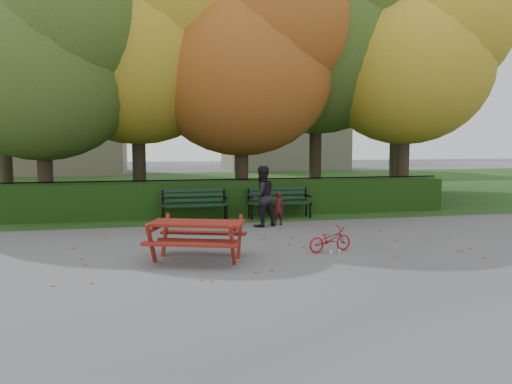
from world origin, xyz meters
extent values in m
plane|color=slate|center=(0.00, 0.00, 0.00)|extent=(90.00, 90.00, 0.00)
plane|color=#153410|center=(0.00, 14.00, 0.01)|extent=(90.00, 90.00, 0.00)
cube|color=#BDB397|center=(-9.00, 26.00, 7.50)|extent=(10.00, 7.00, 15.00)
cube|color=#BDB397|center=(8.00, 28.00, 6.00)|extent=(9.00, 6.00, 12.00)
cube|color=black|center=(0.00, 4.50, 0.50)|extent=(13.00, 0.90, 1.00)
cube|color=black|center=(0.00, 5.30, 0.08)|extent=(14.00, 0.04, 0.04)
cube|color=black|center=(0.00, 5.30, 1.00)|extent=(14.00, 0.04, 0.04)
cylinder|color=black|center=(-6.50, 5.30, 0.50)|extent=(0.03, 0.03, 1.00)
cylinder|color=black|center=(-3.00, 5.30, 0.50)|extent=(0.03, 0.03, 1.00)
cylinder|color=black|center=(0.00, 5.30, 0.50)|extent=(0.03, 0.03, 1.00)
cylinder|color=black|center=(3.00, 5.30, 0.50)|extent=(0.03, 0.03, 1.00)
cylinder|color=black|center=(6.50, 5.30, 0.50)|extent=(0.03, 0.03, 1.00)
cylinder|color=black|center=(-5.50, 5.80, 1.31)|extent=(0.44, 0.44, 2.62)
ellipsoid|color=#2A4918|center=(-5.50, 5.80, 4.12)|extent=(5.60, 5.60, 5.04)
sphere|color=#2A4918|center=(-4.52, 5.10, 5.38)|extent=(4.20, 4.20, 4.20)
cylinder|color=black|center=(-2.80, 7.00, 1.57)|extent=(0.44, 0.44, 3.15)
ellipsoid|color=olive|center=(-2.80, 7.00, 4.95)|extent=(6.40, 6.40, 5.76)
sphere|color=olive|center=(-1.68, 6.20, 6.39)|extent=(4.80, 4.80, 4.80)
cylinder|color=black|center=(0.50, 6.20, 1.40)|extent=(0.44, 0.44, 2.80)
ellipsoid|color=brown|center=(0.50, 6.20, 4.40)|extent=(6.00, 6.00, 5.40)
sphere|color=brown|center=(1.55, 5.45, 5.75)|extent=(4.50, 4.50, 4.50)
cylinder|color=black|center=(3.50, 7.50, 1.75)|extent=(0.44, 0.44, 3.50)
ellipsoid|color=#2A4918|center=(3.50, 7.50, 5.50)|extent=(6.80, 6.80, 6.12)
sphere|color=#2A4918|center=(4.69, 6.65, 7.03)|extent=(5.10, 5.10, 5.10)
cylinder|color=black|center=(6.20, 6.00, 1.49)|extent=(0.44, 0.44, 2.97)
ellipsoid|color=olive|center=(6.20, 6.00, 4.68)|extent=(5.80, 5.80, 5.22)
sphere|color=olive|center=(7.21, 5.28, 5.98)|extent=(4.35, 4.35, 4.35)
cylinder|color=black|center=(-7.50, 9.50, 1.66)|extent=(0.44, 0.44, 3.32)
ellipsoid|color=brown|center=(-7.50, 9.50, 5.23)|extent=(6.60, 6.60, 5.94)
sphere|color=brown|center=(-6.35, 8.68, 6.71)|extent=(4.95, 4.95, 4.95)
cylinder|color=black|center=(8.00, 10.00, 1.57)|extent=(0.44, 0.44, 3.15)
ellipsoid|color=#2A4918|center=(8.00, 10.00, 4.95)|extent=(6.00, 6.00, 5.40)
sphere|color=#2A4918|center=(9.05, 9.25, 6.30)|extent=(4.50, 4.50, 4.50)
cube|color=black|center=(-1.30, 3.42, 0.44)|extent=(1.80, 0.12, 0.04)
cube|color=black|center=(-1.30, 3.60, 0.44)|extent=(1.80, 0.12, 0.04)
cube|color=black|center=(-1.30, 3.78, 0.44)|extent=(1.80, 0.12, 0.04)
cube|color=black|center=(-1.30, 3.87, 0.55)|extent=(1.80, 0.05, 0.10)
cube|color=black|center=(-1.30, 3.87, 0.70)|extent=(1.80, 0.05, 0.10)
cube|color=black|center=(-1.30, 3.87, 0.83)|extent=(1.80, 0.05, 0.10)
cube|color=black|center=(-2.15, 3.60, 0.42)|extent=(0.05, 0.55, 0.06)
cube|color=black|center=(-2.15, 3.87, 0.65)|extent=(0.05, 0.05, 0.41)
cylinder|color=black|center=(-2.15, 3.42, 0.22)|extent=(0.05, 0.05, 0.44)
cylinder|color=black|center=(-2.15, 3.78, 0.22)|extent=(0.05, 0.05, 0.44)
cube|color=black|center=(-2.15, 3.62, 0.62)|extent=(0.05, 0.45, 0.04)
cube|color=black|center=(-0.45, 3.60, 0.42)|extent=(0.05, 0.55, 0.06)
cube|color=black|center=(-0.45, 3.87, 0.65)|extent=(0.05, 0.05, 0.41)
cylinder|color=black|center=(-0.45, 3.42, 0.22)|extent=(0.05, 0.05, 0.44)
cylinder|color=black|center=(-0.45, 3.78, 0.22)|extent=(0.05, 0.05, 0.44)
cube|color=black|center=(-0.45, 3.62, 0.62)|extent=(0.05, 0.45, 0.04)
cube|color=black|center=(1.10, 3.42, 0.44)|extent=(1.80, 0.12, 0.04)
cube|color=black|center=(1.10, 3.60, 0.44)|extent=(1.80, 0.12, 0.04)
cube|color=black|center=(1.10, 3.78, 0.44)|extent=(1.80, 0.12, 0.04)
cube|color=black|center=(1.10, 3.87, 0.55)|extent=(1.80, 0.05, 0.10)
cube|color=black|center=(1.10, 3.87, 0.70)|extent=(1.80, 0.05, 0.10)
cube|color=black|center=(1.10, 3.87, 0.83)|extent=(1.80, 0.05, 0.10)
cube|color=black|center=(0.25, 3.60, 0.42)|extent=(0.05, 0.55, 0.06)
cube|color=black|center=(0.25, 3.87, 0.65)|extent=(0.05, 0.05, 0.41)
cylinder|color=black|center=(0.25, 3.42, 0.22)|extent=(0.05, 0.05, 0.44)
cylinder|color=black|center=(0.25, 3.78, 0.22)|extent=(0.05, 0.05, 0.44)
cube|color=black|center=(0.25, 3.62, 0.62)|extent=(0.05, 0.45, 0.04)
cube|color=black|center=(1.95, 3.60, 0.42)|extent=(0.05, 0.55, 0.06)
cube|color=black|center=(1.95, 3.87, 0.65)|extent=(0.05, 0.05, 0.41)
cylinder|color=black|center=(1.95, 3.42, 0.22)|extent=(0.05, 0.05, 0.44)
cylinder|color=black|center=(1.95, 3.78, 0.22)|extent=(0.05, 0.05, 0.44)
cube|color=black|center=(1.95, 3.62, 0.62)|extent=(0.05, 0.45, 0.04)
cube|color=maroon|center=(-1.69, -0.93, 0.69)|extent=(1.81, 1.21, 0.06)
cube|color=maroon|center=(-1.87, -1.46, 0.41)|extent=(1.66, 0.77, 0.05)
cube|color=maroon|center=(-1.51, -0.40, 0.41)|extent=(1.66, 0.77, 0.05)
cube|color=maroon|center=(-2.51, -1.09, 0.37)|extent=(0.21, 0.47, 0.81)
cube|color=maroon|center=(-2.24, -0.30, 0.37)|extent=(0.21, 0.47, 0.81)
cube|color=maroon|center=(-2.37, -0.69, 0.61)|extent=(0.46, 1.20, 0.06)
cube|color=maroon|center=(-1.14, -1.56, 0.37)|extent=(0.21, 0.47, 0.81)
cube|color=maroon|center=(-0.87, -0.77, 0.37)|extent=(0.21, 0.47, 0.81)
cube|color=maroon|center=(-1.00, -1.17, 0.61)|extent=(0.46, 1.20, 0.06)
cube|color=maroon|center=(-1.69, -0.93, 0.37)|extent=(1.42, 0.54, 0.06)
ellipsoid|color=brown|center=(-1.02, 2.87, 0.04)|extent=(1.40, 1.10, 0.09)
imported|color=#401714|center=(0.77, 2.55, 0.44)|extent=(0.33, 0.23, 0.88)
imported|color=black|center=(0.30, 2.39, 0.78)|extent=(0.91, 0.80, 1.55)
imported|color=#A40F1A|center=(0.95, -0.77, 0.25)|extent=(0.99, 0.52, 0.49)
camera|label=1|loc=(-2.56, -9.94, 2.18)|focal=35.00mm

